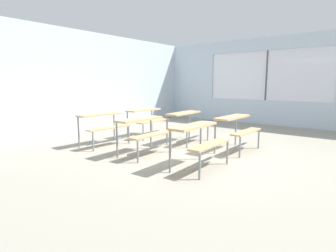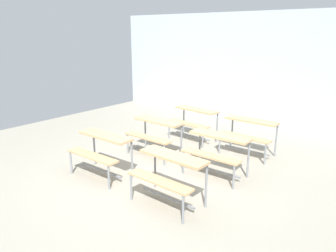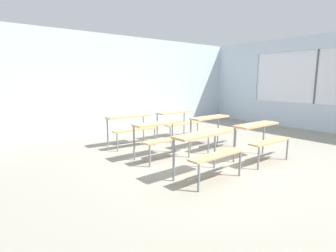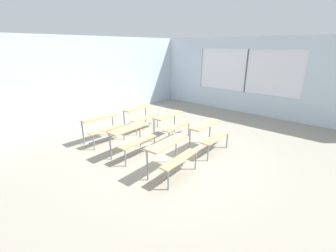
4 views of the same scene
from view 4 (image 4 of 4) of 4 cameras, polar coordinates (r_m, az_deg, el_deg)
ground at (r=5.89m, az=2.77°, el=-7.76°), size 10.00×9.00×0.05m
wall_back at (r=8.81m, az=-21.21°, el=10.62°), size 10.00×0.12×3.00m
wall_right at (r=9.72m, az=22.40°, el=10.89°), size 0.12×9.00×3.00m
desk_bench_r0c0 at (r=4.85m, az=0.94°, el=-6.26°), size 1.12×0.63×0.74m
desk_bench_r0c1 at (r=6.03m, az=10.21°, el=-1.26°), size 1.10×0.59×0.74m
desk_bench_r1c0 at (r=5.76m, az=-9.00°, el=-2.19°), size 1.11×0.61×0.74m
desk_bench_r1c1 at (r=6.75m, az=0.84°, el=1.32°), size 1.13×0.64×0.74m
desk_bench_r2c0 at (r=6.79m, az=-16.09°, el=0.65°), size 1.12×0.63×0.74m
desk_bench_r2c1 at (r=7.59m, az=-6.93°, el=3.27°), size 1.12×0.63×0.74m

